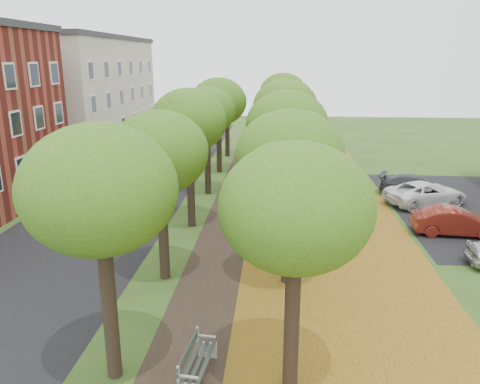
% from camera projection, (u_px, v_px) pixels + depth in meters
% --- Properties ---
extents(ground, '(120.00, 120.00, 0.00)m').
position_uv_depth(ground, '(194.00, 379.00, 12.75)').
color(ground, '#2D4C19').
rests_on(ground, ground).
extents(street_asphalt, '(8.00, 70.00, 0.01)m').
position_uv_depth(street_asphalt, '(112.00, 206.00, 27.69)').
color(street_asphalt, black).
rests_on(street_asphalt, ground).
extents(footpath, '(3.20, 70.00, 0.01)m').
position_uv_depth(footpath, '(238.00, 209.00, 27.12)').
color(footpath, black).
rests_on(footpath, ground).
extents(leaf_verge, '(7.50, 70.00, 0.01)m').
position_uv_depth(leaf_verge, '(325.00, 211.00, 26.75)').
color(leaf_verge, '#A06C1D').
rests_on(leaf_verge, ground).
extents(parking_lot, '(9.00, 16.00, 0.01)m').
position_uv_depth(parking_lot, '(472.00, 209.00, 27.07)').
color(parking_lot, black).
rests_on(parking_lot, ground).
extents(tree_row_west, '(3.77, 33.77, 6.75)m').
position_uv_depth(tree_row_west, '(199.00, 120.00, 25.88)').
color(tree_row_west, black).
rests_on(tree_row_west, ground).
extents(tree_row_east, '(3.77, 33.77, 6.75)m').
position_uv_depth(tree_row_east, '(286.00, 121.00, 25.52)').
color(tree_row_east, black).
rests_on(tree_row_east, ground).
extents(building_cream, '(10.30, 20.30, 10.40)m').
position_uv_depth(building_cream, '(75.00, 93.00, 44.20)').
color(building_cream, beige).
rests_on(building_cream, ground).
extents(bench, '(0.79, 2.04, 0.94)m').
position_uv_depth(bench, '(197.00, 362.00, 12.70)').
color(bench, '#262F28').
rests_on(bench, ground).
extents(car_red, '(4.18, 1.74, 1.35)m').
position_uv_depth(car_red, '(456.00, 222.00, 22.98)').
color(car_red, maroon).
rests_on(car_red, ground).
extents(car_grey, '(4.96, 3.41, 1.33)m').
position_uv_depth(car_grey, '(417.00, 186.00, 29.33)').
color(car_grey, '#303034').
rests_on(car_grey, ground).
extents(car_white, '(5.44, 4.06, 1.37)m').
position_uv_depth(car_white, '(426.00, 193.00, 27.76)').
color(car_white, white).
rests_on(car_white, ground).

